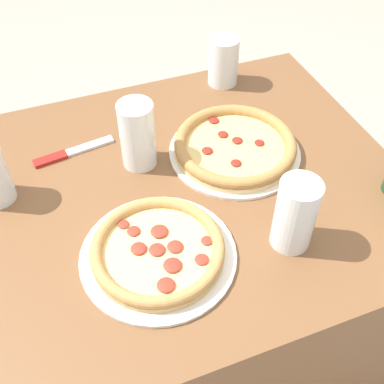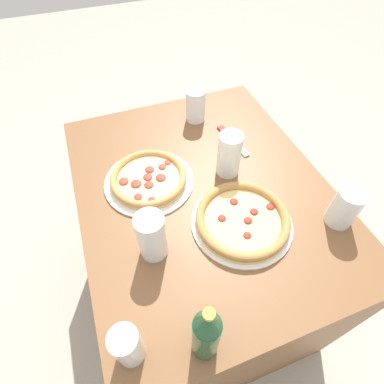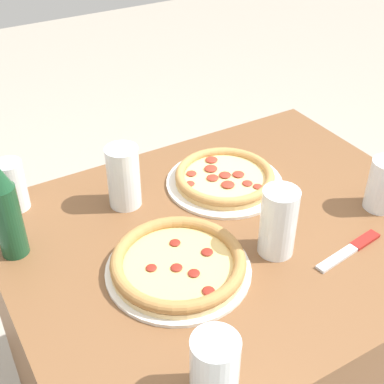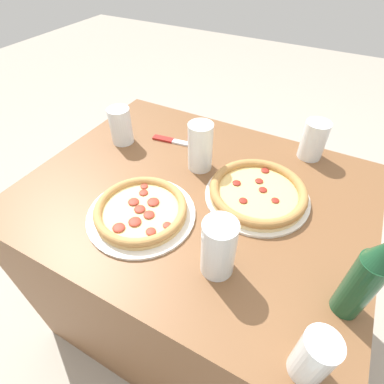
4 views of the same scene
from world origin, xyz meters
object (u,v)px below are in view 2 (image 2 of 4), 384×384
(glass_red_wine, at_px, (152,238))
(glass_orange_juice, at_px, (345,208))
(glass_mango_juice, at_px, (196,107))
(pizza_pepperoni, at_px, (242,220))
(glass_cola, at_px, (229,155))
(glass_iced_tea, at_px, (128,347))
(knife, at_px, (232,139))
(pizza_margherita, at_px, (149,179))
(beer_bottle, at_px, (206,333))

(glass_red_wine, xyz_separation_m, glass_orange_juice, (0.09, 0.54, -0.01))
(glass_red_wine, xyz_separation_m, glass_mango_juice, (-0.52, 0.32, -0.01))
(pizza_pepperoni, xyz_separation_m, glass_orange_juice, (0.09, 0.28, 0.04))
(glass_red_wine, height_order, glass_cola, glass_cola)
(glass_mango_juice, bearing_deg, glass_red_wine, -31.69)
(glass_iced_tea, relative_size, knife, 0.66)
(glass_red_wine, bearing_deg, glass_iced_tea, -27.20)
(pizza_margherita, xyz_separation_m, knife, (-0.10, 0.35, -0.01))
(glass_iced_tea, bearing_deg, beer_bottle, 73.56)
(pizza_pepperoni, height_order, glass_mango_juice, glass_mango_juice)
(pizza_margherita, relative_size, pizza_pepperoni, 0.98)
(glass_cola, distance_m, glass_mango_juice, 0.31)
(knife, bearing_deg, glass_red_wine, -49.05)
(pizza_margherita, relative_size, glass_red_wine, 1.93)
(pizza_margherita, xyz_separation_m, glass_orange_juice, (0.34, 0.49, 0.04))
(beer_bottle, bearing_deg, glass_cola, 150.05)
(glass_cola, height_order, glass_mango_juice, glass_cola)
(glass_cola, relative_size, knife, 0.82)
(glass_orange_juice, bearing_deg, glass_mango_juice, -159.72)
(glass_iced_tea, distance_m, glass_orange_juice, 0.68)
(pizza_pepperoni, bearing_deg, glass_orange_juice, 72.20)
(glass_orange_juice, bearing_deg, glass_cola, -142.95)
(pizza_margherita, distance_m, glass_orange_juice, 0.60)
(pizza_margherita, distance_m, knife, 0.36)
(pizza_margherita, distance_m, glass_mango_juice, 0.38)
(beer_bottle, relative_size, knife, 1.27)
(glass_cola, bearing_deg, pizza_margherita, -99.32)
(glass_red_wine, bearing_deg, pizza_margherita, 168.12)
(beer_bottle, bearing_deg, glass_iced_tea, -106.44)
(pizza_margherita, height_order, glass_mango_juice, glass_mango_juice)
(glass_iced_tea, distance_m, beer_bottle, 0.17)
(glass_red_wine, xyz_separation_m, glass_cola, (-0.21, 0.32, 0.01))
(glass_orange_juice, xyz_separation_m, glass_cola, (-0.30, -0.23, 0.01))
(pizza_margherita, height_order, beer_bottle, beer_bottle)
(pizza_margherita, bearing_deg, beer_bottle, -1.43)
(glass_orange_juice, height_order, beer_bottle, beer_bottle)
(pizza_margherita, height_order, glass_red_wine, glass_red_wine)
(glass_cola, height_order, knife, glass_cola)
(glass_orange_juice, height_order, knife, glass_orange_juice)
(glass_iced_tea, relative_size, glass_mango_juice, 0.98)
(pizza_pepperoni, bearing_deg, glass_iced_tea, -59.74)
(pizza_margherita, bearing_deg, glass_cola, 80.68)
(pizza_margherita, relative_size, glass_mango_juice, 2.32)
(glass_cola, bearing_deg, glass_orange_juice, 37.05)
(glass_orange_juice, distance_m, glass_mango_juice, 0.65)
(glass_cola, bearing_deg, beer_bottle, -29.95)
(pizza_margherita, bearing_deg, knife, 105.74)
(beer_bottle, xyz_separation_m, knife, (-0.63, 0.36, -0.11))
(pizza_pepperoni, relative_size, glass_iced_tea, 2.41)
(glass_iced_tea, height_order, glass_cola, glass_cola)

